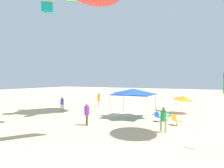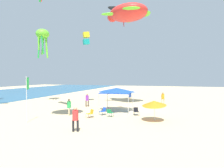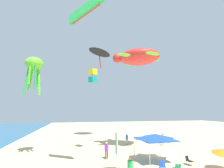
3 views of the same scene
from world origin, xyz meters
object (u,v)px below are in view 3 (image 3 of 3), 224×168
Objects in this scene: person_beachcomber at (106,149)px; person_far_stroller at (130,167)px; kite_octopus_lime at (34,65)px; kite_box_yellow at (93,76)px; canopy_tent at (155,137)px; person_near_umbrella at (127,138)px; banner_flag at (117,165)px; kite_delta_black at (100,51)px; kite_turtle_red at (138,57)px; folding_chair_left_of_tent at (189,160)px; folding_chair_right_of_tent at (177,168)px; folding_chair_near_cooler at (162,166)px; kite_parafoil_green at (86,9)px; person_by_tent at (163,138)px.

person_beachcomber is 6.03m from person_far_stroller.
kite_box_yellow is at bearing 120.01° from kite_octopus_lime.
person_near_umbrella is at bearing 1.89° from canopy_tent.
banner_flag is 16.09m from kite_octopus_lime.
kite_turtle_red is at bearing 29.77° from kite_delta_black.
kite_box_yellow is at bearing 122.19° from folding_chair_left_of_tent.
person_near_umbrella is 0.88× the size of kite_box_yellow.
folding_chair_right_of_tent is (-1.63, 2.43, 0.00)m from folding_chair_left_of_tent.
kite_parafoil_green is (-0.33, 7.06, 13.92)m from folding_chair_near_cooler.
folding_chair_near_cooler is 0.26× the size of kite_parafoil_green.
folding_chair_right_of_tent is 8.07m from banner_flag.
kite_parafoil_green is at bearing -47.78° from kite_box_yellow.
person_beachcomber is at bearing 131.78° from folding_chair_left_of_tent.
person_beachcomber is 0.34× the size of kite_delta_black.
person_near_umbrella is at bearing -83.36° from kite_parafoil_green.
kite_turtle_red is at bearing 5.31° from person_by_tent.
kite_box_yellow is (4.89, 6.30, 7.46)m from canopy_tent.
person_far_stroller is (-0.58, 4.40, 0.56)m from folding_chair_right_of_tent.
kite_parafoil_green reaches higher than kite_turtle_red.
folding_chair_near_cooler is 3.69m from person_far_stroller.
kite_parafoil_green is (-1.27, 10.48, 13.92)m from folding_chair_left_of_tent.
kite_box_yellow is 7.31m from kite_octopus_lime.
kite_octopus_lime is 13.93m from kite_turtle_red.
person_beachcomber is (3.78, 7.52, 0.59)m from folding_chair_left_of_tent.
folding_chair_near_cooler is at bearing -29.26° from folding_chair_right_of_tent.
folding_chair_left_of_tent is 24.89m from kite_delta_black.
kite_turtle_red is (-10.52, -4.06, -4.70)m from kite_delta_black.
kite_parafoil_green is (-6.97, -5.68, 3.69)m from kite_octopus_lime.
kite_box_yellow is at bearing -9.98° from person_far_stroller.
person_far_stroller is at bearing 27.91° from person_by_tent.
kite_parafoil_green is (4.79, 1.61, 11.90)m from banner_flag.
kite_parafoil_green is at bearing 165.37° from folding_chair_left_of_tent.
person_far_stroller is 15.29m from kite_turtle_red.
canopy_tent is 10.92m from kite_box_yellow.
folding_chair_left_of_tent and folding_chair_near_cooler have the same top height.
person_by_tent is 14.29m from person_far_stroller.
kite_box_yellow is at bearing -4.79° from kite_delta_black.
folding_chair_right_of_tent is at bearing 21.11° from kite_delta_black.
person_beachcomber is at bearing 54.53° from kite_turtle_red.
folding_chair_near_cooler is at bearing -93.00° from person_far_stroller.
kite_octopus_lime is at bearing 31.76° from banner_flag.
kite_parafoil_green is (-11.78, 7.56, 13.40)m from person_near_umbrella.
kite_parafoil_green is (-7.51, 8.05, 1.41)m from kite_turtle_red.
banner_flag reaches higher than person_near_umbrella.
person_by_tent is 14.53m from kite_box_yellow.
banner_flag is 2.47× the size of person_near_umbrella.
kite_parafoil_green is at bearing 3.33° from folding_chair_right_of_tent.
kite_turtle_red reaches higher than kite_octopus_lime.
kite_delta_black is 12.22m from kite_turtle_red.
canopy_tent is at bearing 126.10° from folding_chair_left_of_tent.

